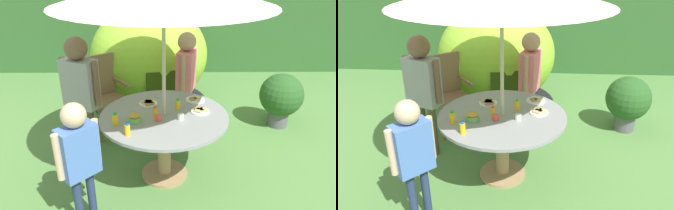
{
  "view_description": "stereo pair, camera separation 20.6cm",
  "coord_description": "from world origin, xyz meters",
  "views": [
    {
      "loc": [
        0.01,
        -2.82,
        2.16
      ],
      "look_at": [
        0.04,
        -0.02,
        0.85
      ],
      "focal_mm": 33.59,
      "sensor_mm": 36.0,
      "label": 1
    },
    {
      "loc": [
        0.21,
        -2.81,
        2.16
      ],
      "look_at": [
        0.04,
        -0.02,
        0.85
      ],
      "focal_mm": 33.59,
      "sensor_mm": 36.0,
      "label": 2
    }
  ],
  "objects": [
    {
      "name": "ground_plane",
      "position": [
        0.0,
        0.0,
        -0.01
      ],
      "size": [
        10.0,
        10.0,
        0.02
      ],
      "primitive_type": "cube",
      "color": "#548442"
    },
    {
      "name": "hedge_backdrop",
      "position": [
        0.0,
        3.76,
        1.05
      ],
      "size": [
        9.0,
        0.7,
        2.11
      ],
      "primitive_type": "cube",
      "color": "#33602D",
      "rests_on": "ground_plane"
    },
    {
      "name": "garden_table",
      "position": [
        0.0,
        0.0,
        0.57
      ],
      "size": [
        1.29,
        1.29,
        0.73
      ],
      "color": "tan",
      "rests_on": "ground_plane"
    },
    {
      "name": "wooden_chair",
      "position": [
        -0.81,
        1.03,
        0.57
      ],
      "size": [
        0.64,
        0.64,
        1.03
      ],
      "rotation": [
        0.0,
        0.0,
        0.67
      ],
      "color": "brown",
      "rests_on": "ground_plane"
    },
    {
      "name": "dome_tent",
      "position": [
        -0.23,
        1.96,
        0.77
      ],
      "size": [
        2.33,
        2.33,
        1.55
      ],
      "rotation": [
        0.0,
        0.0,
        0.3
      ],
      "color": "#8CC633",
      "rests_on": "ground_plane"
    },
    {
      "name": "potted_plant",
      "position": [
        1.6,
        1.11,
        0.44
      ],
      "size": [
        0.59,
        0.59,
        0.76
      ],
      "color": "#595960",
      "rests_on": "ground_plane"
    },
    {
      "name": "child_in_pink_shirt",
      "position": [
        0.28,
        0.96,
        0.87
      ],
      "size": [
        0.28,
        0.44,
        1.36
      ],
      "rotation": [
        0.0,
        0.0,
        -1.85
      ],
      "color": "brown",
      "rests_on": "ground_plane"
    },
    {
      "name": "child_in_grey_shirt",
      "position": [
        -0.91,
        0.39,
        0.92
      ],
      "size": [
        0.45,
        0.33,
        1.43
      ],
      "rotation": [
        0.0,
        0.0,
        -0.4
      ],
      "color": "brown",
      "rests_on": "ground_plane"
    },
    {
      "name": "child_in_blue_shirt",
      "position": [
        -0.69,
        -0.68,
        0.75
      ],
      "size": [
        0.34,
        0.34,
        1.18
      ],
      "rotation": [
        0.0,
        0.0,
        0.78
      ],
      "color": "navy",
      "rests_on": "ground_plane"
    },
    {
      "name": "snack_bowl",
      "position": [
        -0.28,
        -0.14,
        0.77
      ],
      "size": [
        0.13,
        0.13,
        0.08
      ],
      "color": "#66B259",
      "rests_on": "garden_table"
    },
    {
      "name": "plate_far_left",
      "position": [
        0.34,
        0.34,
        0.74
      ],
      "size": [
        0.21,
        0.21,
        0.03
      ],
      "color": "white",
      "rests_on": "garden_table"
    },
    {
      "name": "plate_near_right",
      "position": [
        -0.17,
        0.25,
        0.75
      ],
      "size": [
        0.2,
        0.2,
        0.03
      ],
      "color": "white",
      "rests_on": "garden_table"
    },
    {
      "name": "plate_front_edge",
      "position": [
        0.37,
        0.06,
        0.75
      ],
      "size": [
        0.19,
        0.19,
        0.03
      ],
      "color": "white",
      "rests_on": "garden_table"
    },
    {
      "name": "juice_bottle_near_left",
      "position": [
        0.14,
        0.13,
        0.79
      ],
      "size": [
        0.05,
        0.05,
        0.11
      ],
      "color": "yellow",
      "rests_on": "garden_table"
    },
    {
      "name": "juice_bottle_far_right",
      "position": [
        -0.46,
        -0.21,
        0.79
      ],
      "size": [
        0.05,
        0.05,
        0.13
      ],
      "color": "yellow",
      "rests_on": "garden_table"
    },
    {
      "name": "juice_bottle_center_front",
      "position": [
        -0.09,
        -0.05,
        0.79
      ],
      "size": [
        0.04,
        0.04,
        0.11
      ],
      "color": "yellow",
      "rests_on": "garden_table"
    },
    {
      "name": "juice_bottle_center_back",
      "position": [
        -0.32,
        -0.4,
        0.79
      ],
      "size": [
        0.05,
        0.05,
        0.12
      ],
      "color": "yellow",
      "rests_on": "garden_table"
    },
    {
      "name": "cup_near",
      "position": [
        0.16,
        -0.11,
        0.76
      ],
      "size": [
        0.06,
        0.06,
        0.06
      ],
      "primitive_type": "cylinder",
      "color": "white",
      "rests_on": "garden_table"
    },
    {
      "name": "cup_far",
      "position": [
        -0.05,
        -0.12,
        0.76
      ],
      "size": [
        0.06,
        0.06,
        0.06
      ],
      "primitive_type": "cylinder",
      "color": "#E04C47",
      "rests_on": "garden_table"
    }
  ]
}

